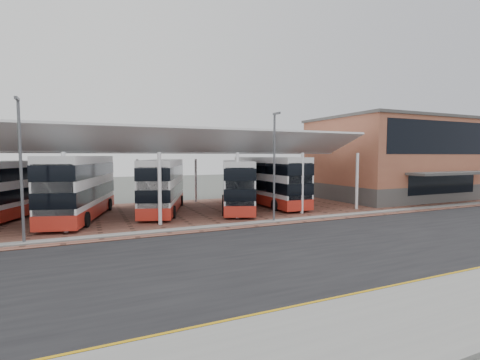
{
  "coord_description": "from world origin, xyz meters",
  "views": [
    {
      "loc": [
        -10.83,
        -16.05,
        4.95
      ],
      "look_at": [
        0.53,
        9.19,
        3.01
      ],
      "focal_mm": 26.0,
      "sensor_mm": 36.0,
      "label": 1
    }
  ],
  "objects_px": {
    "bus_4": "(237,185)",
    "bus_2": "(81,188)",
    "bus_3": "(163,186)",
    "bus_5": "(269,181)",
    "terminal": "(396,158)"
  },
  "relations": [
    {
      "from": "bus_2",
      "to": "bus_3",
      "type": "relative_size",
      "value": 1.08
    },
    {
      "from": "bus_3",
      "to": "bus_4",
      "type": "distance_m",
      "value": 6.56
    },
    {
      "from": "bus_2",
      "to": "bus_3",
      "type": "distance_m",
      "value": 6.59
    },
    {
      "from": "bus_4",
      "to": "bus_5",
      "type": "height_order",
      "value": "bus_5"
    },
    {
      "from": "bus_3",
      "to": "terminal",
      "type": "bearing_deg",
      "value": 18.91
    },
    {
      "from": "bus_2",
      "to": "bus_3",
      "type": "height_order",
      "value": "bus_2"
    },
    {
      "from": "terminal",
      "to": "bus_2",
      "type": "relative_size",
      "value": 1.52
    },
    {
      "from": "bus_4",
      "to": "bus_2",
      "type": "bearing_deg",
      "value": -162.6
    },
    {
      "from": "bus_5",
      "to": "bus_2",
      "type": "bearing_deg",
      "value": -177.34
    },
    {
      "from": "bus_4",
      "to": "bus_5",
      "type": "xyz_separation_m",
      "value": [
        4.08,
        1.41,
        0.15
      ]
    },
    {
      "from": "bus_3",
      "to": "bus_4",
      "type": "relative_size",
      "value": 1.03
    },
    {
      "from": "terminal",
      "to": "bus_4",
      "type": "xyz_separation_m",
      "value": [
        -21.18,
        -1.19,
        -2.4
      ]
    },
    {
      "from": "bus_5",
      "to": "terminal",
      "type": "bearing_deg",
      "value": 0.12
    },
    {
      "from": "bus_3",
      "to": "bus_4",
      "type": "height_order",
      "value": "bus_3"
    },
    {
      "from": "terminal",
      "to": "bus_4",
      "type": "relative_size",
      "value": 1.68
    }
  ]
}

